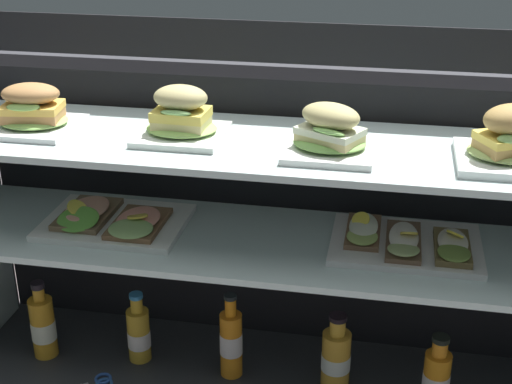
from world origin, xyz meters
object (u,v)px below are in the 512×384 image
Objects in this scene: open_sandwich_tray_right_of_center at (112,220)px; juice_bottle_front_right_end at (436,376)px; juice_bottle_near_post at (43,326)px; plated_roll_sandwich_center at (330,135)px; plated_roll_sandwich_mid_left at (509,143)px; juice_bottle_front_second at (139,333)px; juice_bottle_tucked_behind at (336,357)px; plated_roll_sandwich_near_left_corner at (33,112)px; plated_roll_sandwich_near_right_corner at (181,118)px; juice_bottle_front_fourth at (231,341)px; open_sandwich_tray_near_right_corner at (405,242)px; kitchen_scissors at (94,383)px.

open_sandwich_tray_right_of_center reaches higher than juice_bottle_front_right_end.
plated_roll_sandwich_center is at bearing -2.46° from juice_bottle_near_post.
plated_roll_sandwich_mid_left is 1.03× the size of juice_bottle_front_second.
juice_bottle_tucked_behind reaches higher than juice_bottle_front_second.
juice_bottle_front_right_end is at bearing -0.21° from plated_roll_sandwich_near_left_corner.
plated_roll_sandwich_mid_left is 1.00× the size of juice_bottle_tucked_behind.
juice_bottle_front_fourth is at bearing 5.98° from plated_roll_sandwich_near_right_corner.
plated_roll_sandwich_mid_left is at bearing -3.69° from juice_bottle_front_second.
juice_bottle_tucked_behind is (0.26, 0.01, -0.02)m from juice_bottle_front_fourth.
open_sandwich_tray_right_of_center is 0.70m from open_sandwich_tray_near_right_corner.
juice_bottle_front_right_end reaches higher than kitchen_scissors.
kitchen_scissors is (-0.56, -0.07, -0.67)m from plated_roll_sandwich_center.
plated_roll_sandwich_center is 0.77m from juice_bottle_front_second.
juice_bottle_front_right_end is (1.01, -0.01, -0.01)m from juice_bottle_near_post.
plated_roll_sandwich_center is 0.60m from juice_bottle_tucked_behind.
juice_bottle_near_post is at bearing -178.38° from juice_bottle_tucked_behind.
open_sandwich_tray_near_right_corner is at bearing 1.62° from open_sandwich_tray_right_of_center.
open_sandwich_tray_right_of_center is at bearing -178.38° from open_sandwich_tray_near_right_corner.
plated_roll_sandwich_near_right_corner is (0.35, 0.01, 0.00)m from plated_roll_sandwich_near_left_corner.
juice_bottle_tucked_behind reaches higher than kitchen_scissors.
juice_bottle_front_right_end is (0.80, -0.02, -0.33)m from open_sandwich_tray_right_of_center.
plated_roll_sandwich_near_right_corner is at bearing -2.02° from open_sandwich_tray_right_of_center.
plated_roll_sandwich_mid_left is at bearing 1.13° from plated_roll_sandwich_center.
juice_bottle_near_post is (-0.05, 0.00, -0.59)m from plated_roll_sandwich_near_left_corner.
juice_bottle_front_second is at bearing 6.74° from juice_bottle_near_post.
open_sandwich_tray_near_right_corner is at bearing 2.19° from juice_bottle_front_fourth.
plated_roll_sandwich_near_right_corner is 0.93× the size of plated_roll_sandwich_mid_left.
juice_bottle_front_second is (0.20, 0.03, -0.60)m from plated_roll_sandwich_near_left_corner.
juice_bottle_front_fourth is (-0.23, 0.05, -0.58)m from plated_roll_sandwich_center.
plated_roll_sandwich_center is 0.95× the size of juice_bottle_front_second.
open_sandwich_tray_right_of_center is at bearing 178.63° from juice_bottle_front_right_end.
plated_roll_sandwich_center is (0.33, -0.04, -0.00)m from plated_roll_sandwich_near_right_corner.
open_sandwich_tray_near_right_corner is at bearing 19.87° from plated_roll_sandwich_center.
juice_bottle_front_fourth is 1.16× the size of juice_bottle_tucked_behind.
plated_roll_sandwich_center is 0.33m from open_sandwich_tray_near_right_corner.
open_sandwich_tray_near_right_corner is 1.55× the size of juice_bottle_near_post.
juice_bottle_near_post is 1.14× the size of juice_bottle_front_right_end.
kitchen_scissors is at bearing -29.40° from juice_bottle_near_post.
plated_roll_sandwich_near_right_corner is 0.86m from juice_bottle_front_right_end.
plated_roll_sandwich_near_left_corner is at bearing -178.55° from plated_roll_sandwich_near_right_corner.
juice_bottle_near_post is 1.18× the size of kitchen_scissors.
plated_roll_sandwich_near_right_corner is at bearing 24.41° from kitchen_scissors.
plated_roll_sandwich_center reaches higher than juice_bottle_front_fourth.
plated_roll_sandwich_mid_left is 0.92m from open_sandwich_tray_right_of_center.
plated_roll_sandwich_near_right_corner reaches higher than juice_bottle_front_fourth.
plated_roll_sandwich_near_right_corner is at bearing 173.61° from plated_roll_sandwich_center.
plated_roll_sandwich_near_right_corner is 0.81× the size of juice_bottle_front_fourth.
juice_bottle_near_post is (-0.91, -0.03, -0.32)m from open_sandwich_tray_near_right_corner.
plated_roll_sandwich_mid_left reaches higher than plated_roll_sandwich_near_right_corner.
open_sandwich_tray_near_right_corner is (-0.18, 0.06, -0.27)m from plated_roll_sandwich_mid_left.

